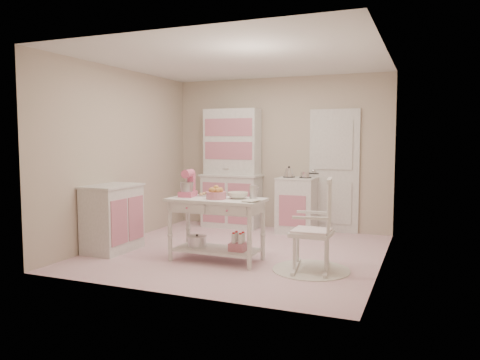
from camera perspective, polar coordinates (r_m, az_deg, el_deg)
name	(u,v)px	position (r m, az deg, el deg)	size (l,w,h in m)	color
room_shell	(238,132)	(6.34, -0.23, 5.92)	(3.84, 3.84, 2.62)	pink
door	(334,171)	(7.89, 11.40, 1.07)	(0.82, 0.05, 2.04)	white
hutch	(231,168)	(8.20, -1.05, 1.45)	(1.06, 0.50, 2.08)	white
stove	(297,205)	(7.81, 6.94, -3.03)	(0.62, 0.57, 0.92)	white
base_cabinet	(112,218)	(6.71, -15.29, -4.49)	(0.54, 0.84, 0.92)	white
lace_rug	(311,270)	(5.69, 8.65, -10.76)	(0.92, 0.92, 0.01)	white
rocking_chair	(312,224)	(5.57, 8.72, -5.36)	(0.48, 0.72, 1.10)	white
work_table	(217,230)	(5.98, -2.88, -6.05)	(1.20, 0.60, 0.80)	white
stand_mixer	(188,184)	(6.11, -6.40, -0.45)	(0.20, 0.28, 0.34)	#DB5C82
cookie_tray	(212,196)	(6.15, -3.45, -1.91)	(0.34, 0.24, 0.02)	silver
bread_basket	(216,195)	(5.86, -2.93, -1.88)	(0.25, 0.25, 0.09)	#C77287
mixing_bowl	(238,195)	(5.89, -0.27, -1.89)	(0.26, 0.26, 0.08)	silver
metal_pitcher	(253,192)	(5.89, 1.65, -1.45)	(0.10, 0.10, 0.17)	silver
recipe_book	(246,201)	(5.63, 0.74, -2.52)	(0.15, 0.21, 0.02)	silver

